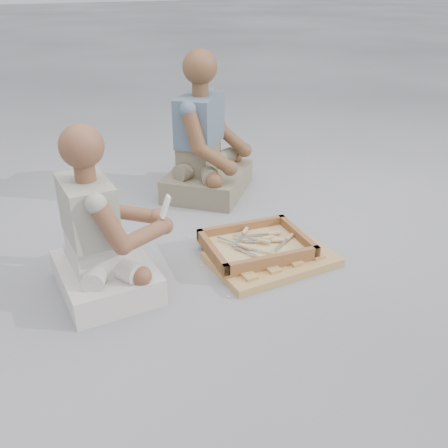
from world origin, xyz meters
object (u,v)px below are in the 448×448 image
carved_panel (272,259)px  tool_tray (256,246)px  craftsman (101,238)px  companion (205,148)px

carved_panel → tool_tray: size_ratio=1.08×
craftsman → companion: 1.35m
tool_tray → companion: bearing=79.3°
tool_tray → craftsman: bearing=174.1°
carved_panel → companion: (0.14, 1.07, 0.31)m
carved_panel → craftsman: (-0.87, 0.19, 0.27)m
carved_panel → tool_tray: (-0.04, 0.10, 0.05)m
carved_panel → craftsman: size_ratio=0.77×
carved_panel → craftsman: 0.93m
tool_tray → companion: (0.18, 0.97, 0.26)m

